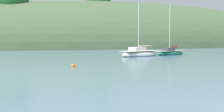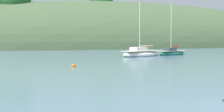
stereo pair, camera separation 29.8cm
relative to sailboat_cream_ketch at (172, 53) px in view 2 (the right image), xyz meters
The scene contains 4 objects.
far_shoreline_hill 43.42m from the sailboat_cream_ketch, 80.42° to the left, with size 150.00×36.00×30.71m.
sailboat_cream_ketch is the anchor object (origin of this frame).
sailboat_black_sloop 7.04m from the sailboat_cream_ketch, 163.47° to the right, with size 7.91×4.97×8.91m.
mooring_buoy_channel 26.40m from the sailboat_cream_ketch, 142.12° to the right, with size 0.44×0.44×0.54m.
Camera 2 is at (-10.41, -9.87, 3.09)m, focal length 51.06 mm.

